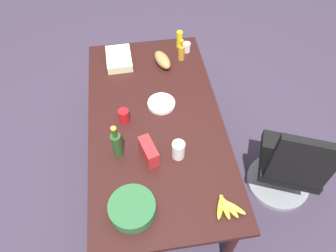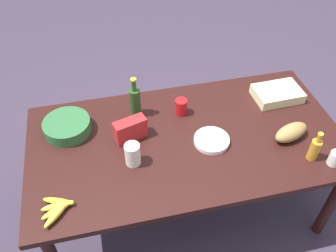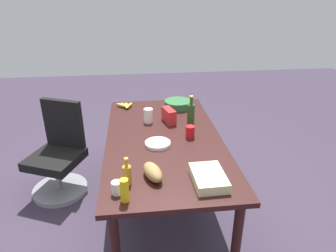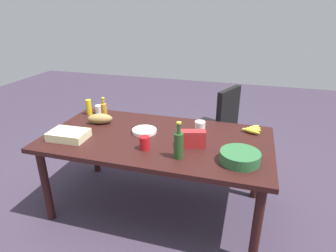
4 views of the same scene
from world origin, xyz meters
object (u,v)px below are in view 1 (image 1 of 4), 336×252
(red_solo_cup, at_px, (124,116))
(chip_bag_red, at_px, (149,152))
(mustard_bottle, at_px, (179,39))
(office_chair, at_px, (288,169))
(dressing_bottle, at_px, (181,52))
(wine_bottle, at_px, (117,144))
(banana_bunch, at_px, (227,207))
(paper_cup, at_px, (187,47))
(conference_table, at_px, (156,125))
(mayo_jar, at_px, (178,150))
(paper_plate_stack, at_px, (161,104))
(bread_loaf, at_px, (162,60))
(sheet_cake, at_px, (119,59))
(salad_bowl, at_px, (132,208))

(red_solo_cup, height_order, chip_bag_red, chip_bag_red)
(red_solo_cup, height_order, mustard_bottle, mustard_bottle)
(office_chair, height_order, red_solo_cup, office_chair)
(mustard_bottle, bearing_deg, dressing_bottle, -4.54)
(wine_bottle, bearing_deg, banana_bunch, 51.23)
(chip_bag_red, bearing_deg, paper_cup, 156.88)
(conference_table, relative_size, office_chair, 2.05)
(mayo_jar, bearing_deg, dressing_bottle, 168.81)
(dressing_bottle, relative_size, red_solo_cup, 1.86)
(office_chair, bearing_deg, dressing_bottle, -145.16)
(paper_plate_stack, bearing_deg, bread_loaf, 171.03)
(sheet_cake, distance_m, mustard_bottle, 0.59)
(mayo_jar, height_order, banana_bunch, mayo_jar)
(mustard_bottle, bearing_deg, chip_bag_red, -19.45)
(mayo_jar, distance_m, salad_bowl, 0.51)
(mayo_jar, distance_m, wine_bottle, 0.42)
(paper_plate_stack, bearing_deg, red_solo_cup, -68.81)
(dressing_bottle, xyz_separation_m, red_solo_cup, (0.65, -0.56, -0.02))
(red_solo_cup, bearing_deg, bread_loaf, 147.85)
(salad_bowl, bearing_deg, mustard_bottle, 160.17)
(mustard_bottle, bearing_deg, bread_loaf, -39.75)
(office_chair, height_order, salad_bowl, office_chair)
(banana_bunch, bearing_deg, mayo_jar, -151.74)
(banana_bunch, xyz_separation_m, chip_bag_red, (-0.45, -0.44, 0.04))
(sheet_cake, bearing_deg, office_chair, 49.75)
(conference_table, relative_size, dressing_bottle, 9.57)
(red_solo_cup, bearing_deg, office_chair, 72.84)
(red_solo_cup, bearing_deg, chip_bag_red, 22.54)
(banana_bunch, bearing_deg, paper_cup, 178.60)
(office_chair, distance_m, dressing_bottle, 1.36)
(paper_plate_stack, xyz_separation_m, red_solo_cup, (0.12, -0.30, 0.04))
(wine_bottle, bearing_deg, office_chair, 85.58)
(conference_table, xyz_separation_m, dressing_bottle, (-0.68, 0.32, 0.15))
(dressing_bottle, bearing_deg, chip_bag_red, -21.92)
(paper_plate_stack, height_order, paper_cup, paper_cup)
(mayo_jar, xyz_separation_m, red_solo_cup, (-0.38, -0.35, -0.02))
(paper_plate_stack, distance_m, salad_bowl, 0.91)
(wine_bottle, bearing_deg, red_solo_cup, 168.40)
(paper_cup, bearing_deg, chip_bag_red, -23.12)
(bread_loaf, relative_size, mustard_bottle, 1.49)
(mayo_jar, xyz_separation_m, paper_cup, (-1.13, 0.27, -0.03))
(mayo_jar, bearing_deg, conference_table, -161.69)
(bread_loaf, relative_size, banana_bunch, 1.18)
(paper_plate_stack, relative_size, wine_bottle, 0.76)
(mustard_bottle, bearing_deg, sheet_cake, -76.38)
(conference_table, xyz_separation_m, office_chair, (0.38, 1.05, -0.31))
(mayo_jar, bearing_deg, office_chair, 88.82)
(paper_cup, bearing_deg, wine_bottle, -33.22)
(salad_bowl, xyz_separation_m, red_solo_cup, (-0.74, -0.00, 0.01))
(conference_table, xyz_separation_m, banana_bunch, (0.79, 0.35, 0.10))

